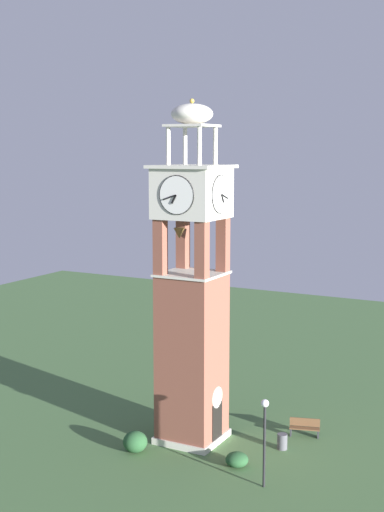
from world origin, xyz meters
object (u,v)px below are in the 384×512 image
object	(u,v)px
lamp_post	(265,427)
trash_bin	(282,442)
park_bench	(305,427)
clock_tower	(192,306)

from	to	relation	value
lamp_post	trash_bin	bearing A→B (deg)	10.25
park_bench	trash_bin	bearing A→B (deg)	168.62
park_bench	trash_bin	world-z (taller)	park_bench
clock_tower	park_bench	world-z (taller)	clock_tower
clock_tower	lamp_post	world-z (taller)	clock_tower
park_bench	trash_bin	size ratio (longest dim) A/B	2.07
clock_tower	park_bench	bearing A→B (deg)	-57.37
park_bench	lamp_post	world-z (taller)	lamp_post
clock_tower	trash_bin	size ratio (longest dim) A/B	22.04
trash_bin	lamp_post	bearing A→B (deg)	-169.75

